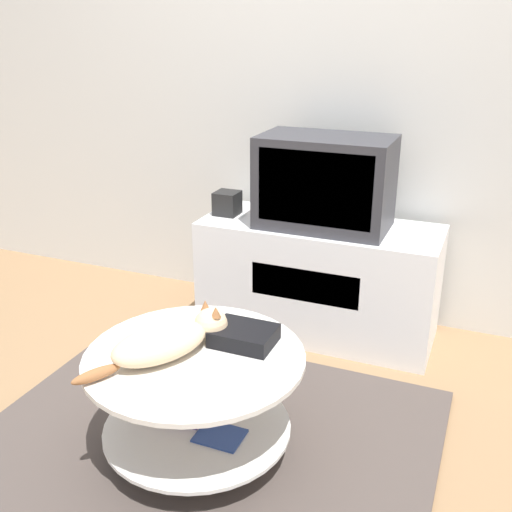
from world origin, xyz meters
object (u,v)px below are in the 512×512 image
object	(u,v)px
speaker	(227,203)
cat	(169,340)
tv	(325,182)
dvd_box	(244,336)

from	to	relation	value
speaker	cat	world-z (taller)	speaker
tv	cat	world-z (taller)	tv
cat	speaker	bearing A→B (deg)	44.33
tv	cat	bearing A→B (deg)	-100.94
tv	dvd_box	distance (m)	0.99
tv	speaker	distance (m)	0.53
tv	speaker	bearing A→B (deg)	-179.58
speaker	dvd_box	bearing A→B (deg)	-61.93
dvd_box	cat	distance (m)	0.26
tv	dvd_box	world-z (taller)	tv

